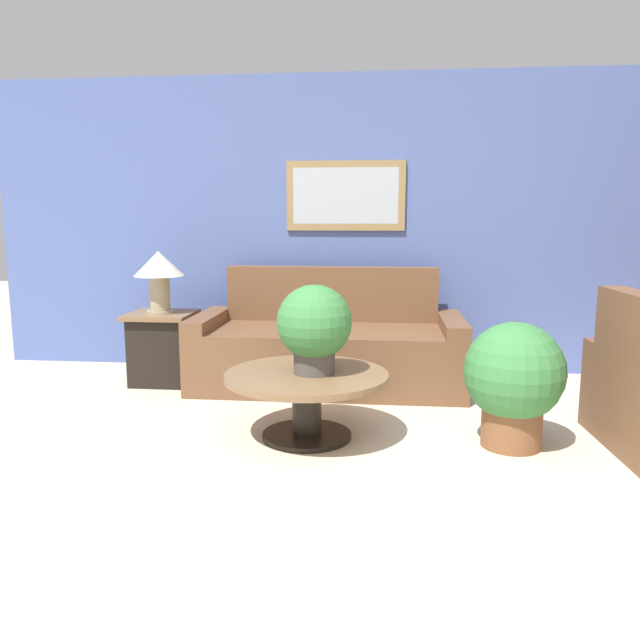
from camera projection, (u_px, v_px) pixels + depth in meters
The scene contains 8 objects.
ground_plane at pixel (368, 520), 2.86m from camera, with size 20.00×20.00×0.00m, color beige.
wall_back at pixel (378, 225), 5.52m from camera, with size 7.03×0.09×2.60m.
couch_main at pixel (328, 349), 5.11m from camera, with size 2.17×0.94×0.95m.
coffee_table at pixel (307, 391), 3.89m from camera, with size 1.02×1.02×0.42m.
side_table at pixel (162, 347), 5.20m from camera, with size 0.53×0.53×0.59m.
table_lamp at pixel (159, 270), 5.09m from camera, with size 0.41×0.41×0.51m.
potted_plant_on_table at pixel (314, 326), 3.82m from camera, with size 0.46×0.46×0.55m.
potted_plant_floor at pixel (514, 379), 3.72m from camera, with size 0.60×0.60×0.76m.
Camera 1 is at (0.05, -2.68, 1.38)m, focal length 35.00 mm.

